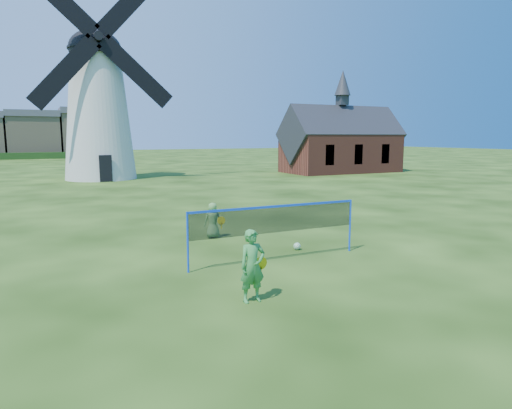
{
  "coord_description": "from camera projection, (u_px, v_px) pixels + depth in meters",
  "views": [
    {
      "loc": [
        -5.26,
        -10.78,
        3.39
      ],
      "look_at": [
        0.2,
        0.5,
        1.5
      ],
      "focal_mm": 31.67,
      "sensor_mm": 36.0,
      "label": 1
    }
  ],
  "objects": [
    {
      "name": "ground",
      "position": [
        257.0,
        261.0,
        12.36
      ],
      "size": [
        220.0,
        220.0,
        0.0
      ],
      "primitive_type": "plane",
      "color": "black",
      "rests_on": "ground"
    },
    {
      "name": "player_girl",
      "position": [
        252.0,
        266.0,
        9.26
      ],
      "size": [
        0.7,
        0.38,
        1.52
      ],
      "rotation": [
        0.0,
        0.0,
        0.01
      ],
      "color": "#378B40",
      "rests_on": "ground"
    },
    {
      "name": "badminton_net",
      "position": [
        276.0,
        220.0,
        12.27
      ],
      "size": [
        5.05,
        0.05,
        1.55
      ],
      "color": "blue",
      "rests_on": "ground"
    },
    {
      "name": "player_boy",
      "position": [
        213.0,
        220.0,
        15.16
      ],
      "size": [
        0.68,
        0.46,
        1.2
      ],
      "rotation": [
        0.0,
        0.0,
        3.02
      ],
      "color": "#5B9447",
      "rests_on": "ground"
    },
    {
      "name": "play_ball",
      "position": [
        297.0,
        246.0,
        13.63
      ],
      "size": [
        0.22,
        0.22,
        0.22
      ],
      "primitive_type": "sphere",
      "color": "green",
      "rests_on": "ground"
    },
    {
      "name": "windmill",
      "position": [
        98.0,
        106.0,
        35.59
      ],
      "size": [
        10.9,
        5.52,
        16.1
      ],
      "color": "silver",
      "rests_on": "ground"
    },
    {
      "name": "chapel",
      "position": [
        341.0,
        144.0,
        43.06
      ],
      "size": [
        11.29,
        5.47,
        9.54
      ],
      "color": "brown",
      "rests_on": "ground"
    }
  ]
}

